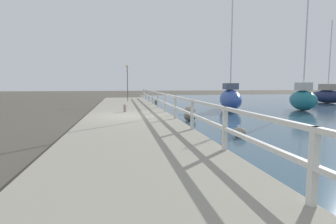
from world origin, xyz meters
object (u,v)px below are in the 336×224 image
(mooring_bollard, at_px, (125,108))
(sailboat_navy, at_px, (327,95))
(sailboat_blue, at_px, (230,99))
(sailboat_teal, at_px, (303,99))
(dock_lamp, at_px, (127,73))

(mooring_bollard, distance_m, sailboat_navy, 21.38)
(mooring_bollard, height_order, sailboat_blue, sailboat_blue)
(sailboat_blue, xyz_separation_m, sailboat_navy, (12.43, 5.07, -0.07))
(sailboat_blue, bearing_deg, sailboat_navy, 32.45)
(sailboat_blue, bearing_deg, sailboat_teal, -3.05)
(sailboat_teal, relative_size, sailboat_blue, 1.01)
(dock_lamp, height_order, sailboat_teal, sailboat_teal)
(mooring_bollard, height_order, sailboat_navy, sailboat_navy)
(mooring_bollard, distance_m, dock_lamp, 9.80)
(mooring_bollard, distance_m, sailboat_blue, 7.96)
(sailboat_teal, height_order, sailboat_navy, sailboat_teal)
(sailboat_blue, relative_size, sailboat_navy, 1.04)
(mooring_bollard, relative_size, sailboat_blue, 0.06)
(sailboat_navy, bearing_deg, mooring_bollard, -158.90)
(mooring_bollard, height_order, sailboat_teal, sailboat_teal)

